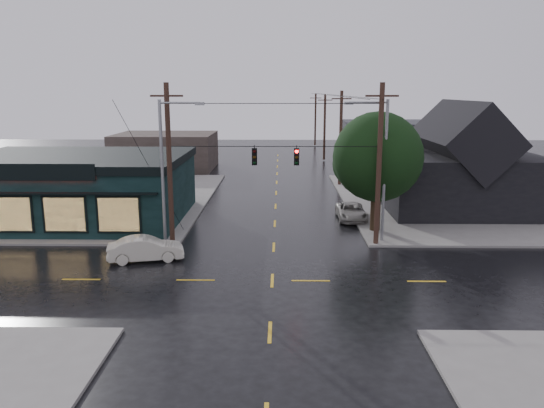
{
  "coord_description": "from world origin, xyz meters",
  "views": [
    {
      "loc": [
        0.41,
        -26.07,
        9.69
      ],
      "look_at": [
        -0.07,
        3.89,
        3.24
      ],
      "focal_mm": 35.0,
      "sensor_mm": 36.0,
      "label": 1
    }
  ],
  "objects_px": {
    "utility_pole_nw": "(173,244)",
    "suv_silver": "(351,212)",
    "utility_pole_ne": "(376,245)",
    "corner_tree": "(378,157)",
    "sedan_cream": "(146,249)"
  },
  "relations": [
    {
      "from": "sedan_cream",
      "to": "utility_pole_nw",
      "type": "bearing_deg",
      "value": -28.53
    },
    {
      "from": "utility_pole_ne",
      "to": "suv_silver",
      "type": "xyz_separation_m",
      "value": [
        -0.67,
        6.8,
        0.63
      ]
    },
    {
      "from": "utility_pole_nw",
      "to": "suv_silver",
      "type": "height_order",
      "value": "utility_pole_nw"
    },
    {
      "from": "utility_pole_ne",
      "to": "suv_silver",
      "type": "distance_m",
      "value": 6.86
    },
    {
      "from": "corner_tree",
      "to": "utility_pole_nw",
      "type": "bearing_deg",
      "value": -166.26
    },
    {
      "from": "corner_tree",
      "to": "utility_pole_ne",
      "type": "height_order",
      "value": "corner_tree"
    },
    {
      "from": "corner_tree",
      "to": "sedan_cream",
      "type": "bearing_deg",
      "value": -155.28
    },
    {
      "from": "corner_tree",
      "to": "utility_pole_nw",
      "type": "relative_size",
      "value": 0.81
    },
    {
      "from": "utility_pole_nw",
      "to": "sedan_cream",
      "type": "height_order",
      "value": "utility_pole_nw"
    },
    {
      "from": "corner_tree",
      "to": "suv_silver",
      "type": "relative_size",
      "value": 1.8
    },
    {
      "from": "utility_pole_nw",
      "to": "suv_silver",
      "type": "bearing_deg",
      "value": 28.89
    },
    {
      "from": "corner_tree",
      "to": "utility_pole_ne",
      "type": "xyz_separation_m",
      "value": [
        -0.5,
        -3.3,
        -5.24
      ]
    },
    {
      "from": "utility_pole_ne",
      "to": "sedan_cream",
      "type": "xyz_separation_m",
      "value": [
        -13.87,
        -3.32,
        0.71
      ]
    },
    {
      "from": "utility_pole_nw",
      "to": "utility_pole_ne",
      "type": "xyz_separation_m",
      "value": [
        13.0,
        0.0,
        0.0
      ]
    },
    {
      "from": "utility_pole_ne",
      "to": "suv_silver",
      "type": "relative_size",
      "value": 2.23
    }
  ]
}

